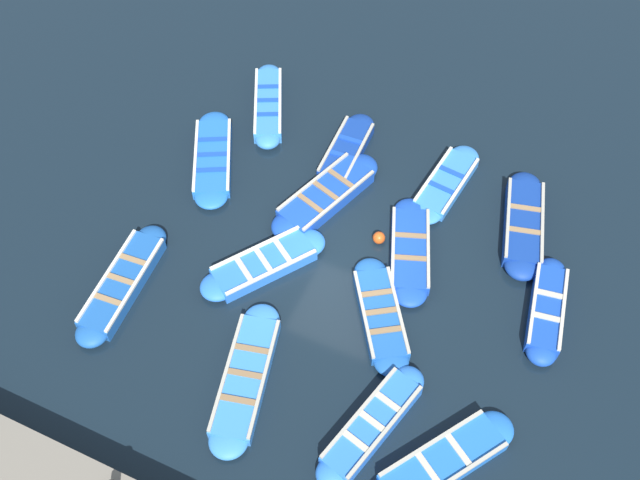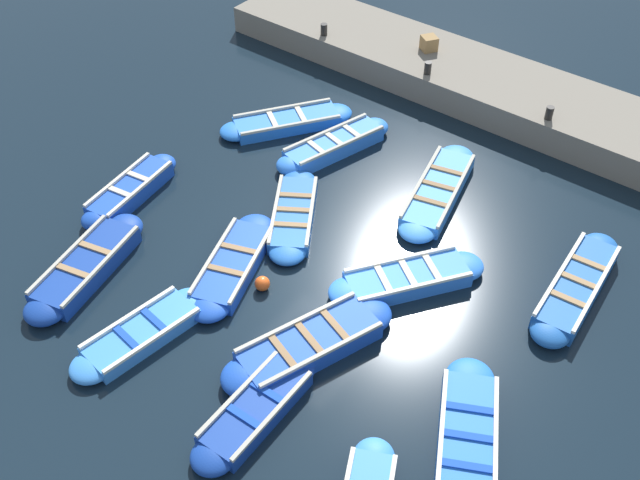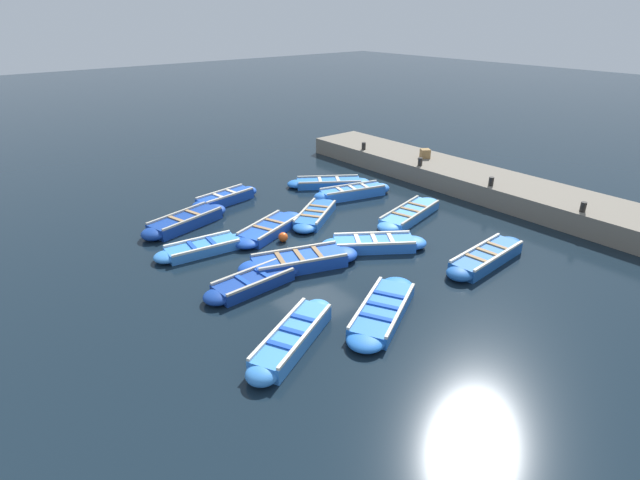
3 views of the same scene
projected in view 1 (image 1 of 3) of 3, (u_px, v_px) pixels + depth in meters
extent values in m
plane|color=black|center=(345.00, 260.00, 19.31)|extent=(120.00, 120.00, 0.00)
cube|color=#3884E0|center=(446.00, 184.00, 20.63)|extent=(2.40, 1.19, 0.29)
ellipsoid|color=#3884E0|center=(427.00, 212.00, 20.06)|extent=(0.96, 0.94, 0.29)
ellipsoid|color=#3884E0|center=(464.00, 157.00, 21.21)|extent=(0.96, 0.94, 0.29)
cube|color=silver|center=(461.00, 185.00, 20.36)|extent=(2.25, 0.36, 0.07)
cube|color=silver|center=(433.00, 173.00, 20.62)|extent=(2.25, 0.36, 0.07)
cube|color=#1947B7|center=(442.00, 188.00, 20.34)|extent=(0.24, 0.81, 0.04)
cube|color=#1947B7|center=(452.00, 172.00, 20.66)|extent=(0.24, 0.81, 0.04)
cube|color=blue|center=(264.00, 264.00, 19.03)|extent=(2.68, 2.27, 0.34)
ellipsoid|color=blue|center=(218.00, 287.00, 18.63)|extent=(1.23, 1.23, 0.34)
ellipsoid|color=blue|center=(308.00, 243.00, 19.42)|extent=(1.23, 1.23, 0.34)
cube|color=silver|center=(272.00, 272.00, 18.64)|extent=(2.15, 1.53, 0.07)
cube|color=silver|center=(255.00, 248.00, 19.08)|extent=(2.15, 1.53, 0.07)
cube|color=beige|center=(244.00, 269.00, 18.70)|extent=(0.59, 0.76, 0.04)
cube|color=beige|center=(263.00, 260.00, 18.87)|extent=(0.59, 0.76, 0.04)
cube|color=beige|center=(283.00, 251.00, 19.04)|extent=(0.59, 0.76, 0.04)
cube|color=#1947B7|center=(546.00, 310.00, 18.21)|extent=(2.47, 1.12, 0.38)
ellipsoid|color=#1947B7|center=(541.00, 352.00, 17.54)|extent=(0.84, 0.82, 0.38)
ellipsoid|color=#1947B7|center=(551.00, 271.00, 18.89)|extent=(0.84, 0.82, 0.38)
cube|color=beige|center=(563.00, 309.00, 17.97)|extent=(2.32, 0.42, 0.07)
cube|color=beige|center=(534.00, 302.00, 18.09)|extent=(2.32, 0.42, 0.07)
cube|color=beige|center=(547.00, 317.00, 17.85)|extent=(0.24, 0.70, 0.04)
cube|color=beige|center=(550.00, 294.00, 18.23)|extent=(0.24, 0.70, 0.04)
cube|color=navy|center=(523.00, 224.00, 19.75)|extent=(2.85, 1.57, 0.39)
ellipsoid|color=navy|center=(522.00, 266.00, 18.97)|extent=(1.10, 1.08, 0.39)
ellipsoid|color=navy|center=(525.00, 186.00, 20.53)|extent=(1.10, 1.08, 0.39)
cube|color=#B2AD9E|center=(542.00, 221.00, 19.52)|extent=(2.59, 0.70, 0.07)
cube|color=#B2AD9E|center=(508.00, 216.00, 19.61)|extent=(2.59, 0.70, 0.07)
cube|color=#9E7A51|center=(525.00, 231.00, 19.36)|extent=(0.34, 0.86, 0.04)
cube|color=#9E7A51|center=(526.00, 208.00, 19.80)|extent=(0.34, 0.86, 0.04)
cube|color=blue|center=(443.00, 462.00, 16.04)|extent=(2.85, 2.36, 0.30)
ellipsoid|color=blue|center=(494.00, 430.00, 16.47)|extent=(1.23, 1.22, 0.30)
cube|color=#B2AD9E|center=(456.00, 477.00, 15.67)|extent=(2.32, 1.61, 0.07)
cube|color=#B2AD9E|center=(432.00, 443.00, 16.10)|extent=(2.32, 1.61, 0.07)
cube|color=beige|center=(429.00, 469.00, 15.78)|extent=(0.58, 0.76, 0.04)
cube|color=beige|center=(459.00, 450.00, 16.02)|extent=(0.58, 0.76, 0.04)
cube|color=blue|center=(372.00, 425.00, 16.48)|extent=(2.86, 1.48, 0.39)
ellipsoid|color=blue|center=(333.00, 473.00, 15.86)|extent=(0.91, 0.90, 0.39)
ellipsoid|color=blue|center=(408.00, 381.00, 17.11)|extent=(0.91, 0.90, 0.39)
cube|color=#B2AD9E|center=(385.00, 431.00, 16.16)|extent=(2.62, 0.78, 0.07)
cube|color=#B2AD9E|center=(360.00, 411.00, 16.43)|extent=(2.62, 0.78, 0.07)
cube|color=beige|center=(356.00, 441.00, 16.04)|extent=(0.32, 0.71, 0.04)
cube|color=beige|center=(372.00, 421.00, 16.31)|extent=(0.32, 0.71, 0.04)
cube|color=beige|center=(388.00, 402.00, 16.57)|extent=(0.32, 0.71, 0.04)
cube|color=#1E59AD|center=(380.00, 315.00, 18.18)|extent=(2.58, 2.13, 0.30)
ellipsoid|color=#1E59AD|center=(391.00, 360.00, 17.47)|extent=(1.20, 1.19, 0.30)
ellipsoid|color=#1E59AD|center=(371.00, 273.00, 18.90)|extent=(1.20, 1.19, 0.30)
cube|color=#B2AD9E|center=(398.00, 309.00, 18.07)|extent=(2.08, 1.39, 0.07)
cube|color=#B2AD9E|center=(364.00, 313.00, 18.00)|extent=(2.08, 1.39, 0.07)
cube|color=olive|center=(385.00, 330.00, 17.74)|extent=(0.56, 0.76, 0.04)
cube|color=olive|center=(381.00, 311.00, 18.05)|extent=(0.56, 0.76, 0.04)
cube|color=olive|center=(377.00, 293.00, 18.35)|extent=(0.56, 0.76, 0.04)
cube|color=#1947B7|center=(410.00, 250.00, 19.30)|extent=(2.69, 1.77, 0.31)
ellipsoid|color=#1947B7|center=(410.00, 292.00, 18.57)|extent=(1.17, 1.16, 0.31)
ellipsoid|color=#1947B7|center=(410.00, 212.00, 20.04)|extent=(1.17, 1.16, 0.31)
cube|color=#B2AD9E|center=(428.00, 247.00, 19.13)|extent=(2.34, 0.91, 0.07)
cube|color=#B2AD9E|center=(393.00, 245.00, 19.17)|extent=(2.34, 0.91, 0.07)
cube|color=olive|center=(410.00, 258.00, 18.95)|extent=(0.42, 0.85, 0.04)
cube|color=olive|center=(411.00, 235.00, 19.37)|extent=(0.42, 0.85, 0.04)
cube|color=blue|center=(213.00, 158.00, 21.18)|extent=(2.89, 2.15, 0.29)
ellipsoid|color=blue|center=(211.00, 196.00, 20.38)|extent=(1.28, 1.27, 0.29)
ellipsoid|color=blue|center=(214.00, 124.00, 21.98)|extent=(1.28, 1.27, 0.29)
cube|color=silver|center=(229.00, 153.00, 21.05)|extent=(2.41, 1.30, 0.07)
cube|color=silver|center=(196.00, 155.00, 21.02)|extent=(2.41, 1.30, 0.07)
cube|color=#1947B7|center=(211.00, 170.00, 20.71)|extent=(0.53, 0.85, 0.04)
cube|color=#1947B7|center=(212.00, 154.00, 21.05)|extent=(0.53, 0.85, 0.04)
cube|color=#1947B7|center=(213.00, 139.00, 21.39)|extent=(0.53, 0.85, 0.04)
cube|color=navy|center=(346.00, 152.00, 21.31)|extent=(2.33, 0.96, 0.33)
ellipsoid|color=navy|center=(331.00, 180.00, 20.69)|extent=(0.86, 0.84, 0.33)
ellipsoid|color=navy|center=(360.00, 125.00, 21.94)|extent=(0.86, 0.84, 0.33)
cube|color=#B2AD9E|center=(360.00, 151.00, 21.07)|extent=(2.26, 0.16, 0.07)
cube|color=#B2AD9E|center=(333.00, 143.00, 21.24)|extent=(2.26, 0.16, 0.07)
cube|color=#1947B7|center=(342.00, 155.00, 20.99)|extent=(0.17, 0.78, 0.04)
cube|color=#1947B7|center=(350.00, 139.00, 21.34)|extent=(0.17, 0.78, 0.04)
cube|color=#3884E0|center=(246.00, 377.00, 17.20)|extent=(3.19, 1.65, 0.31)
ellipsoid|color=#3884E0|center=(229.00, 440.00, 16.33)|extent=(1.10, 1.08, 0.31)
ellipsoid|color=#3884E0|center=(261.00, 321.00, 18.08)|extent=(1.10, 1.08, 0.31)
cube|color=#B2AD9E|center=(264.00, 377.00, 17.00)|extent=(2.92, 0.77, 0.07)
cube|color=#B2AD9E|center=(226.00, 370.00, 17.10)|extent=(2.92, 0.77, 0.07)
cube|color=olive|center=(238.00, 400.00, 16.69)|extent=(0.33, 0.86, 0.04)
cube|color=olive|center=(245.00, 374.00, 17.06)|extent=(0.33, 0.86, 0.04)
cube|color=olive|center=(252.00, 349.00, 17.44)|extent=(0.33, 0.86, 0.04)
cube|color=#1947B7|center=(326.00, 196.00, 20.32)|extent=(3.00, 1.90, 0.39)
ellipsoid|color=#1947B7|center=(289.00, 226.00, 19.72)|extent=(1.24, 1.22, 0.39)
ellipsoid|color=#1947B7|center=(360.00, 167.00, 20.92)|extent=(1.24, 1.22, 0.39)
cube|color=#B2AD9E|center=(339.00, 200.00, 19.94)|extent=(2.64, 0.98, 0.07)
cube|color=#B2AD9E|center=(313.00, 181.00, 20.33)|extent=(2.64, 0.98, 0.07)
cube|color=olive|center=(311.00, 203.00, 19.89)|extent=(0.43, 0.90, 0.04)
cube|color=olive|center=(326.00, 191.00, 20.15)|extent=(0.43, 0.90, 0.04)
cube|color=olive|center=(341.00, 178.00, 20.40)|extent=(0.43, 0.90, 0.04)
cube|color=#1E59AD|center=(123.00, 284.00, 18.67)|extent=(3.01, 1.08, 0.37)
ellipsoid|color=#1E59AD|center=(92.00, 333.00, 17.86)|extent=(0.89, 0.87, 0.37)
ellipsoid|color=#1E59AD|center=(151.00, 239.00, 19.48)|extent=(0.89, 0.87, 0.37)
cube|color=silver|center=(135.00, 284.00, 18.41)|extent=(2.89, 0.28, 0.07)
cube|color=silver|center=(107.00, 274.00, 18.57)|extent=(2.89, 0.28, 0.07)
cube|color=#9E7A51|center=(108.00, 300.00, 18.16)|extent=(0.19, 0.78, 0.04)
cube|color=#9E7A51|center=(121.00, 279.00, 18.50)|extent=(0.19, 0.78, 0.04)
cube|color=#9E7A51|center=(133.00, 260.00, 18.85)|extent=(0.19, 0.78, 0.04)
cube|color=#3884E0|center=(268.00, 105.00, 22.38)|extent=(2.84, 1.93, 0.38)
ellipsoid|color=#3884E0|center=(268.00, 139.00, 21.57)|extent=(1.00, 0.99, 0.38)
ellipsoid|color=#3884E0|center=(269.00, 74.00, 23.19)|extent=(1.00, 0.99, 0.38)
cube|color=silver|center=(280.00, 100.00, 22.21)|extent=(2.48, 1.26, 0.07)
cube|color=silver|center=(256.00, 100.00, 22.20)|extent=(2.48, 1.26, 0.07)
cube|color=#1947B7|center=(268.00, 114.00, 21.87)|extent=(0.43, 0.69, 0.04)
cube|color=#1947B7|center=(268.00, 100.00, 22.21)|extent=(0.43, 0.69, 0.04)
cube|color=#1947B7|center=(268.00, 87.00, 22.56)|extent=(0.43, 0.69, 0.04)
sphere|color=#E05119|center=(379.00, 238.00, 19.53)|extent=(0.33, 0.33, 0.33)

